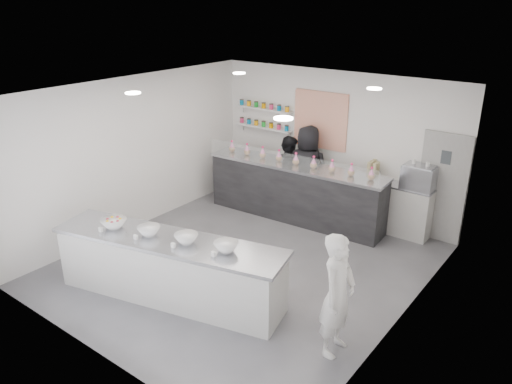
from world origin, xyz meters
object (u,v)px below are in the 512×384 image
prep_counter (170,268)px  woman_prep (338,295)px  back_bar (295,192)px  staff_left (289,172)px  espresso_machine (419,178)px  espresso_ledge (396,209)px  staff_right (307,170)px

prep_counter → woman_prep: size_ratio=2.18×
back_bar → staff_left: (-0.48, 0.48, 0.21)m
espresso_machine → espresso_ledge: bearing=180.0°
prep_counter → staff_right: 4.12m
prep_counter → espresso_machine: 4.87m
prep_counter → espresso_machine: espresso_machine is taller
espresso_machine → staff_left: 2.81m
staff_left → staff_right: bearing=-157.2°
espresso_ledge → back_bar: bearing=-161.2°
espresso_ledge → woman_prep: size_ratio=0.80×
espresso_machine → staff_left: size_ratio=0.37×
back_bar → espresso_machine: (2.29, 0.66, 0.63)m
espresso_machine → woman_prep: 3.89m
espresso_machine → woman_prep: size_ratio=0.35×
back_bar → staff_left: bearing=131.9°
prep_counter → staff_left: 4.14m
prep_counter → staff_left: (-0.56, 4.09, 0.30)m
staff_right → espresso_machine: bearing=170.4°
espresso_machine → woman_prep: bearing=-83.9°
woman_prep → staff_left: size_ratio=1.05×
espresso_ledge → woman_prep: woman_prep is taller
back_bar → espresso_ledge: (1.93, 0.66, -0.09)m
back_bar → staff_right: staff_right is taller
prep_counter → espresso_machine: size_ratio=6.25×
espresso_ledge → staff_left: (-2.41, -0.18, 0.30)m
woman_prep → back_bar: bearing=36.7°
prep_counter → staff_left: staff_left is taller
staff_left → staff_right: 0.49m
back_bar → staff_right: 0.59m
back_bar → espresso_machine: size_ratio=6.50×
back_bar → woman_prep: woman_prep is taller
back_bar → staff_left: 0.71m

